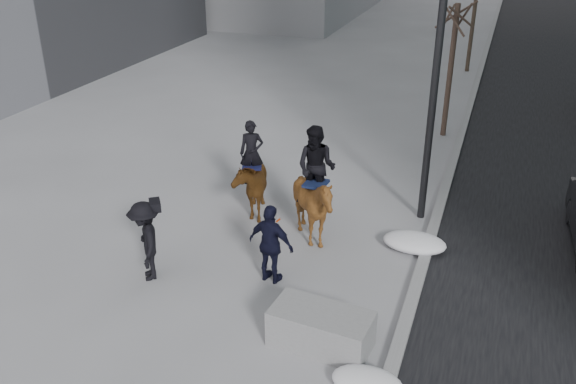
% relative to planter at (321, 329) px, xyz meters
% --- Properties ---
extents(ground, '(120.00, 120.00, 0.00)m').
position_rel_planter_xyz_m(ground, '(-1.66, 1.67, -0.36)').
color(ground, gray).
rests_on(ground, ground).
extents(curb, '(0.25, 90.00, 0.12)m').
position_rel_planter_xyz_m(curb, '(1.34, 11.67, -0.30)').
color(curb, gray).
rests_on(curb, ground).
extents(planter, '(1.86, 1.05, 0.72)m').
position_rel_planter_xyz_m(planter, '(0.00, 0.00, 0.00)').
color(planter, gray).
rests_on(planter, ground).
extents(tree_near, '(1.20, 1.20, 4.84)m').
position_rel_planter_xyz_m(tree_near, '(0.74, 11.87, 2.06)').
color(tree_near, '#3A2A22').
rests_on(tree_near, ground).
extents(tree_far, '(1.20, 1.20, 4.93)m').
position_rel_planter_xyz_m(tree_far, '(0.74, 21.01, 2.11)').
color(tree_far, '#34261E').
rests_on(tree_far, ground).
extents(mounted_left, '(1.46, 2.03, 2.40)m').
position_rel_planter_xyz_m(mounted_left, '(-3.22, 4.41, 0.53)').
color(mounted_left, '#4C2D0F').
rests_on(mounted_left, ground).
extents(mounted_right, '(1.60, 1.77, 2.80)m').
position_rel_planter_xyz_m(mounted_right, '(-1.25, 3.50, 0.77)').
color(mounted_right, '#45270D').
rests_on(mounted_right, ground).
extents(feeder, '(1.09, 0.95, 1.75)m').
position_rel_planter_xyz_m(feeder, '(-1.58, 1.63, 0.52)').
color(feeder, black).
rests_on(feeder, ground).
extents(camera_crew, '(1.19, 1.30, 1.75)m').
position_rel_planter_xyz_m(camera_crew, '(-4.07, 0.88, 0.53)').
color(camera_crew, black).
rests_on(camera_crew, ground).
extents(lamppost, '(0.25, 2.27, 9.09)m').
position_rel_planter_xyz_m(lamppost, '(0.94, 5.79, 4.64)').
color(lamppost, black).
rests_on(lamppost, ground).
extents(snow_piles, '(1.44, 5.56, 0.37)m').
position_rel_planter_xyz_m(snow_piles, '(1.04, 2.22, -0.19)').
color(snow_piles, silver).
rests_on(snow_piles, ground).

